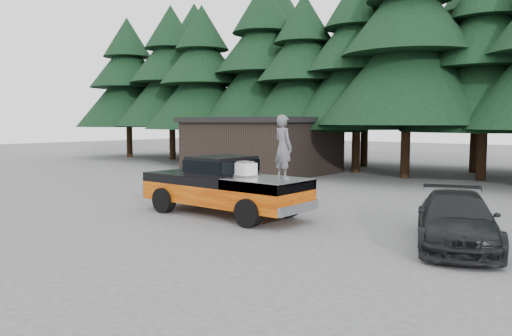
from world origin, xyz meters
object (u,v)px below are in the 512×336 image
Objects in this scene: parked_car at (457,220)px; utility_building at (261,145)px; man_on_bed at (283,147)px; air_compressor at (245,170)px; pickup_truck at (224,195)px.

utility_building is at bearing 122.29° from parked_car.
air_compressor is at bearing 26.72° from man_on_bed.
parked_car is (4.93, 0.45, -1.64)m from man_on_bed.
pickup_truck is 0.71× the size of utility_building.
pickup_truck is 3.14× the size of man_on_bed.
parked_car is at bearing 15.05° from air_compressor.
man_on_bed is 0.23× the size of utility_building.
man_on_bed is (2.25, 0.17, 1.62)m from pickup_truck.
air_compressor is 6.32m from parked_car.
pickup_truck is 7.21m from parked_car.
pickup_truck is 2.78m from man_on_bed.
pickup_truck is at bearing 163.60° from parked_car.
parked_car is 0.53× the size of utility_building.
parked_car is (6.22, 0.69, -0.89)m from air_compressor.
parked_car is at bearing -158.83° from man_on_bed.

